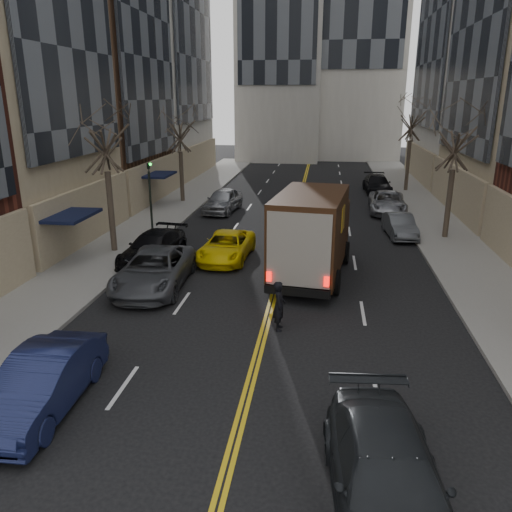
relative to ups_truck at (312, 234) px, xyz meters
The scene contains 18 objects.
sidewalk_left 14.07m from the ups_truck, 138.40° to the left, with size 4.00×66.00×0.15m, color slate.
sidewalk_right 12.11m from the ups_truck, 50.70° to the left, with size 4.00×66.00×0.15m, color slate.
tree_lf_mid 11.45m from the ups_truck, 167.56° to the left, with size 3.20×3.20×8.91m.
tree_lf_far 18.81m from the ups_truck, 123.83° to the left, with size 3.20×3.20×8.12m.
tree_rt_mid 11.17m from the ups_truck, 44.53° to the left, with size 3.20×3.20×8.32m.
tree_rt_far 23.93m from the ups_truck, 71.66° to the left, with size 3.20×3.20×9.11m.
traffic_signal 9.83m from the ups_truck, 154.26° to the left, with size 0.29×0.26×4.70m.
ups_truck is the anchor object (origin of this frame).
observer_sedan 13.46m from the ups_truck, 82.10° to the right, with size 2.61×5.51×1.55m.
taxi 4.86m from the ups_truck, 154.80° to the left, with size 2.20×4.77×1.33m, color yellow.
pedestrian 5.70m from the ups_truck, 99.58° to the right, with size 0.65×0.42×1.77m, color black.
parked_lf_b 12.83m from the ups_truck, 120.72° to the right, with size 1.63×4.67×1.54m, color #13183B.
parked_lf_c 6.99m from the ups_truck, 161.24° to the right, with size 2.61×5.67×1.58m, color #43454A.
parked_lf_d 7.90m from the ups_truck, behind, with size 2.01×4.94×1.43m, color black.
parked_lf_e 14.15m from the ups_truck, 117.56° to the left, with size 1.90×4.73×1.61m, color #96989D.
parked_rt_a 9.00m from the ups_truck, 56.81° to the left, with size 1.39×3.98×1.31m, color #46494D.
parked_rt_b 14.64m from the ups_truck, 70.48° to the left, with size 2.43×5.27×1.46m, color #96979D.
parked_rt_c 21.90m from the ups_truck, 77.11° to the left, with size 2.06×5.06×1.47m, color black.
Camera 1 is at (1.82, -3.56, 7.76)m, focal length 35.00 mm.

